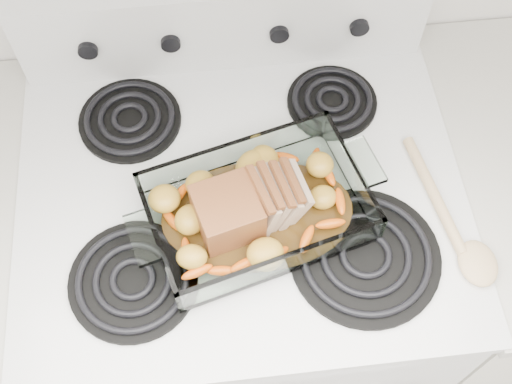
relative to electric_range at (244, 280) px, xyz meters
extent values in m
cube|color=silver|center=(0.00, 0.00, -0.02)|extent=(0.76, 0.65, 0.92)
cube|color=silver|center=(0.00, 0.00, 0.44)|extent=(0.78, 0.67, 0.02)
cube|color=silver|center=(0.00, 0.29, 0.54)|extent=(0.76, 0.06, 0.18)
cylinder|color=black|center=(-0.19, -0.16, 0.46)|extent=(0.21, 0.21, 0.01)
cylinder|color=black|center=(0.19, -0.16, 0.46)|extent=(0.25, 0.25, 0.01)
cylinder|color=black|center=(-0.19, 0.16, 0.46)|extent=(0.19, 0.19, 0.01)
cylinder|color=black|center=(0.19, 0.16, 0.46)|extent=(0.17, 0.17, 0.01)
cylinder|color=black|center=(-0.25, 0.26, 0.54)|extent=(0.04, 0.02, 0.04)
cylinder|color=black|center=(-0.10, 0.26, 0.54)|extent=(0.04, 0.02, 0.04)
cylinder|color=black|center=(0.10, 0.26, 0.54)|extent=(0.04, 0.02, 0.04)
cylinder|color=black|center=(0.25, 0.26, 0.54)|extent=(0.04, 0.02, 0.04)
cube|color=silver|center=(0.66, 0.00, -0.03)|extent=(0.55, 0.65, 0.90)
cube|color=silver|center=(0.02, -0.07, 0.47)|extent=(0.35, 0.23, 0.01)
cube|color=silver|center=(0.02, -0.18, 0.50)|extent=(0.35, 0.01, 0.06)
cube|color=silver|center=(0.02, 0.04, 0.50)|extent=(0.35, 0.01, 0.06)
cube|color=silver|center=(-0.15, -0.07, 0.50)|extent=(0.01, 0.23, 0.06)
cube|color=silver|center=(0.19, -0.07, 0.50)|extent=(0.01, 0.23, 0.06)
cylinder|color=#37230B|center=(0.02, -0.07, 0.47)|extent=(0.20, 0.20, 0.00)
cube|color=#954C25|center=(-0.03, -0.07, 0.51)|extent=(0.10, 0.10, 0.08)
cube|color=tan|center=(0.03, -0.07, 0.51)|extent=(0.04, 0.09, 0.08)
cube|color=tan|center=(0.05, -0.07, 0.51)|extent=(0.04, 0.09, 0.07)
cube|color=tan|center=(0.06, -0.07, 0.51)|extent=(0.04, 0.09, 0.07)
cube|color=tan|center=(0.08, -0.07, 0.50)|extent=(0.04, 0.09, 0.06)
ellipsoid|color=#DB5305|center=(-0.10, -0.14, 0.48)|extent=(0.05, 0.02, 0.02)
ellipsoid|color=#DB5305|center=(0.12, -0.14, 0.48)|extent=(0.05, 0.02, 0.02)
ellipsoid|color=#DB5305|center=(0.16, -0.05, 0.48)|extent=(0.05, 0.02, 0.02)
ellipsoid|color=#DB5305|center=(-0.11, -0.03, 0.48)|extent=(0.05, 0.02, 0.02)
ellipsoid|color=gold|center=(-0.11, 0.00, 0.49)|extent=(0.05, 0.05, 0.04)
ellipsoid|color=gold|center=(0.04, 0.01, 0.49)|extent=(0.05, 0.05, 0.04)
ellipsoid|color=gold|center=(0.13, -0.09, 0.49)|extent=(0.05, 0.05, 0.04)
cylinder|color=tan|center=(0.33, -0.06, 0.46)|extent=(0.06, 0.23, 0.02)
ellipsoid|color=tan|center=(0.37, -0.20, 0.46)|extent=(0.06, 0.08, 0.02)
camera|label=1|loc=(-0.04, -0.56, 1.43)|focal=45.00mm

